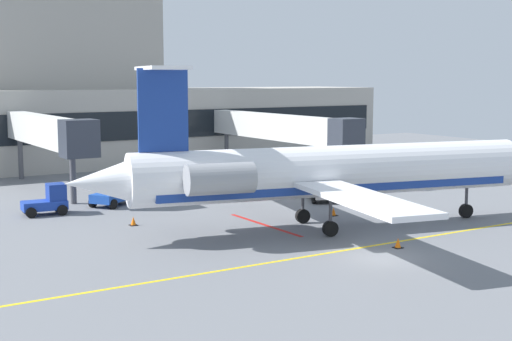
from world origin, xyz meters
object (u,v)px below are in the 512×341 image
baggage_tug (324,188)px  pushback_tractor (115,192)px  regional_jet (327,172)px  fuel_tank (328,157)px  belt_loader (49,201)px

baggage_tug → pushback_tractor: bearing=153.6°
regional_jet → fuel_tank: bearing=51.9°
regional_jet → baggage_tug: 9.97m
belt_loader → fuel_tank: 29.38m
regional_jet → fuel_tank: 25.52m
belt_loader → fuel_tank: bearing=12.9°
baggage_tug → fuel_tank: bearing=51.2°
fuel_tank → regional_jet: bearing=-128.1°
regional_jet → belt_loader: bearing=133.8°
regional_jet → belt_loader: (-12.95, 13.49, -2.57)m
pushback_tractor → fuel_tank: fuel_tank is taller
baggage_tug → fuel_tank: size_ratio=0.65×
belt_loader → fuel_tank: (28.64, 6.54, 0.62)m
belt_loader → fuel_tank: size_ratio=0.44×
pushback_tractor → fuel_tank: 24.24m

